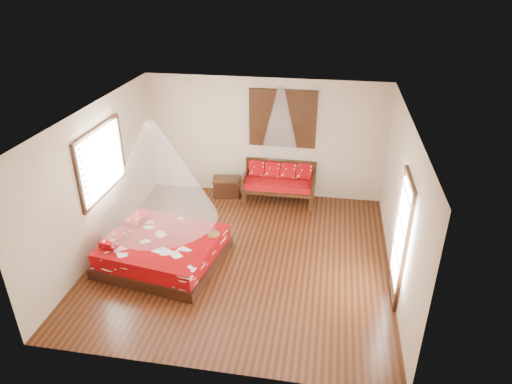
# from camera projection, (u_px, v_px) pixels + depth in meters

# --- Properties ---
(room) EXTENTS (5.54, 5.54, 2.84)m
(room) POSITION_uv_depth(u_px,v_px,m) (241.00, 192.00, 8.10)
(room) COLOR black
(room) RESTS_ON ground
(bed) EXTENTS (2.31, 2.15, 0.64)m
(bed) POSITION_uv_depth(u_px,v_px,m) (163.00, 250.00, 8.49)
(bed) COLOR black
(bed) RESTS_ON floor
(daybed) EXTENTS (1.65, 0.73, 0.94)m
(daybed) POSITION_uv_depth(u_px,v_px,m) (279.00, 181.00, 10.53)
(daybed) COLOR black
(daybed) RESTS_ON floor
(storage_chest) EXTENTS (0.70, 0.56, 0.44)m
(storage_chest) POSITION_uv_depth(u_px,v_px,m) (227.00, 187.00, 10.92)
(storage_chest) COLOR black
(storage_chest) RESTS_ON floor
(shutter_panel) EXTENTS (1.52, 0.06, 1.32)m
(shutter_panel) POSITION_uv_depth(u_px,v_px,m) (283.00, 119.00, 10.20)
(shutter_panel) COLOR black
(shutter_panel) RESTS_ON wall_back
(window_left) EXTENTS (0.10, 1.74, 1.34)m
(window_left) POSITION_uv_depth(u_px,v_px,m) (102.00, 162.00, 8.55)
(window_left) COLOR black
(window_left) RESTS_ON wall_left
(glazed_door) EXTENTS (0.08, 1.02, 2.16)m
(glazed_door) POSITION_uv_depth(u_px,v_px,m) (400.00, 239.00, 7.32)
(glazed_door) COLOR black
(glazed_door) RESTS_ON floor
(wine_tray) EXTENTS (0.22, 0.22, 0.19)m
(wine_tray) POSITION_uv_depth(u_px,v_px,m) (214.00, 233.00, 8.47)
(wine_tray) COLOR brown
(wine_tray) RESTS_ON bed
(mosquito_net_main) EXTENTS (2.06, 2.06, 1.80)m
(mosquito_net_main) POSITION_uv_depth(u_px,v_px,m) (155.00, 172.00, 7.76)
(mosquito_net_main) COLOR white
(mosquito_net_main) RESTS_ON ceiling
(mosquito_net_daybed) EXTENTS (0.83, 0.83, 1.50)m
(mosquito_net_daybed) POSITION_uv_depth(u_px,v_px,m) (280.00, 121.00, 9.75)
(mosquito_net_daybed) COLOR white
(mosquito_net_daybed) RESTS_ON ceiling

